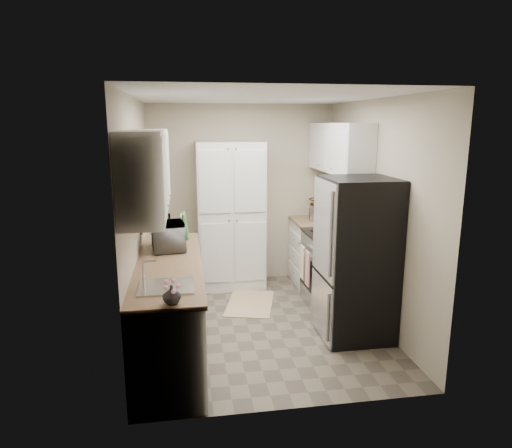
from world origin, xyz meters
The scene contains 16 objects.
ground centered at (0.00, 0.00, 0.00)m, with size 3.20×3.20×0.00m, color #665B4C.
room_shell centered at (-0.02, -0.01, 1.63)m, with size 2.64×3.24×2.52m.
pantry_cabinet centered at (-0.20, 1.32, 1.00)m, with size 0.90×0.55×2.00m, color silver.
base_cabinet_left centered at (-0.99, -0.43, 0.44)m, with size 0.60×2.30×0.88m, color silver.
countertop_left centered at (-0.99, -0.43, 0.90)m, with size 0.63×2.33×0.04m, color #846647.
base_cabinet_right centered at (0.99, 1.19, 0.44)m, with size 0.60×0.80×0.88m, color silver.
countertop_right centered at (0.99, 1.19, 0.90)m, with size 0.63×0.83×0.04m, color #846647.
electric_range centered at (0.97, 0.39, 0.48)m, with size 0.71×0.78×1.13m.
refrigerator centered at (0.94, -0.41, 0.85)m, with size 0.70×0.72×1.70m, color #B7B7BC.
microwave centered at (-1.00, 0.05, 1.06)m, with size 0.50×0.34×0.28m, color #B7B7BC.
wine_bottle centered at (-0.99, 0.34, 1.07)m, with size 0.08×0.08×0.30m, color black.
flower_vase centered at (-0.94, -1.51, 0.99)m, with size 0.14×0.14×0.14m, color silver.
cutting_board centered at (-0.81, 0.49, 1.07)m, with size 0.02×0.24×0.30m, color green.
toaster_oven centered at (1.06, 1.28, 1.03)m, with size 0.29×0.37×0.21m, color #ACACB0.
fruit_basket centered at (1.04, 1.27, 1.19)m, with size 0.28×0.28×0.12m, color orange, non-canonical shape.
kitchen_mat centered at (-0.04, 0.60, 0.01)m, with size 0.55×0.88×0.01m, color #D5B288.
Camera 1 is at (-0.82, -4.76, 2.23)m, focal length 32.00 mm.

